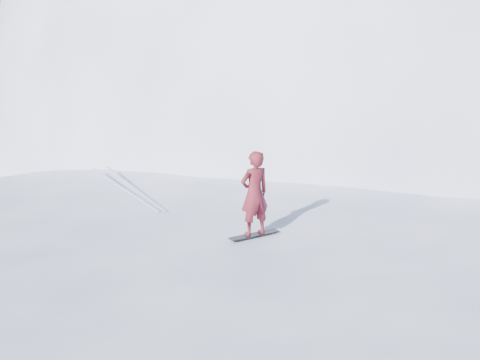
# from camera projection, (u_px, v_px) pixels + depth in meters

# --- Properties ---
(ground) EXTENTS (400.00, 400.00, 0.00)m
(ground) POSITION_uv_depth(u_px,v_px,m) (245.00, 337.00, 12.73)
(ground) COLOR white
(ground) RESTS_ON ground
(near_ridge) EXTENTS (36.00, 28.00, 4.80)m
(near_ridge) POSITION_uv_depth(u_px,v_px,m) (242.00, 280.00, 15.79)
(near_ridge) COLOR white
(near_ridge) RESTS_ON ground
(summit_peak) EXTENTS (60.00, 56.00, 56.00)m
(summit_peak) POSITION_uv_depth(u_px,v_px,m) (389.00, 129.00, 43.59)
(summit_peak) COLOR white
(summit_peak) RESTS_ON ground
(peak_shoulder) EXTENTS (28.00, 24.00, 18.00)m
(peak_shoulder) POSITION_uv_depth(u_px,v_px,m) (284.00, 152.00, 34.23)
(peak_shoulder) COLOR white
(peak_shoulder) RESTS_ON ground
(wind_bumps) EXTENTS (16.00, 14.40, 1.00)m
(wind_bumps) POSITION_uv_depth(u_px,v_px,m) (199.00, 301.00, 14.48)
(wind_bumps) COLOR white
(wind_bumps) RESTS_ON ground
(snowboard) EXTENTS (1.31, 0.48, 0.02)m
(snowboard) POSITION_uv_depth(u_px,v_px,m) (254.00, 235.00, 12.56)
(snowboard) COLOR black
(snowboard) RESTS_ON near_ridge
(snowboarder) EXTENTS (0.81, 0.61, 2.00)m
(snowboarder) POSITION_uv_depth(u_px,v_px,m) (254.00, 193.00, 12.31)
(snowboarder) COLOR maroon
(snowboarder) RESTS_ON snowboard
(board_tracks) EXTENTS (1.47, 5.94, 0.04)m
(board_tracks) POSITION_uv_depth(u_px,v_px,m) (127.00, 186.00, 16.83)
(board_tracks) COLOR silver
(board_tracks) RESTS_ON ground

